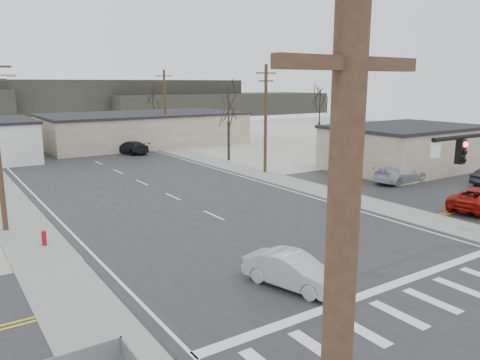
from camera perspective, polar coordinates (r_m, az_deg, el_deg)
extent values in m
plane|color=silver|center=(23.76, 6.74, -8.86)|extent=(140.00, 140.00, 0.00)
cube|color=black|center=(35.99, -8.88, -1.73)|extent=(18.00, 110.00, 0.05)
cube|color=black|center=(23.75, 6.74, -8.81)|extent=(90.00, 10.00, 0.04)
cube|color=black|center=(42.23, 22.39, -0.49)|extent=(18.00, 20.00, 0.03)
cube|color=gray|center=(37.99, -26.85, -2.15)|extent=(3.00, 90.00, 0.06)
cube|color=gray|center=(45.37, 0.64, 1.22)|extent=(3.00, 90.00, 0.06)
cube|color=black|center=(20.94, 25.29, 3.13)|extent=(0.32, 0.30, 1.00)
sphere|color=#FF0C05|center=(20.82, 25.77, 3.93)|extent=(0.22, 0.22, 0.22)
cube|color=silver|center=(19.49, 22.74, 3.37)|extent=(0.60, 0.04, 0.60)
cylinder|color=#A50C0C|center=(26.47, -22.76, -6.74)|extent=(0.24, 0.24, 0.70)
sphere|color=#A50C0C|center=(26.35, -22.83, -5.92)|extent=(0.24, 0.24, 0.24)
cube|color=#BEAA91|center=(65.92, -11.69, 6.01)|extent=(26.00, 14.00, 4.00)
cube|color=black|center=(65.75, -11.77, 7.88)|extent=(26.30, 14.30, 0.30)
cube|color=#BEAA91|center=(48.55, 19.40, 3.60)|extent=(14.00, 10.00, 4.00)
cube|color=black|center=(48.31, 19.58, 6.13)|extent=(14.30, 10.30, 0.30)
cube|color=#4D3723|center=(4.16, 13.30, 13.69)|extent=(1.60, 0.12, 0.12)
cylinder|color=#4D3723|center=(43.63, 3.13, 7.37)|extent=(0.30, 0.30, 10.00)
cube|color=#4D3723|center=(43.51, 3.20, 12.89)|extent=(2.20, 0.12, 0.12)
cube|color=#4D3723|center=(43.50, 3.18, 11.97)|extent=(1.60, 0.12, 0.12)
cylinder|color=#4D3723|center=(62.62, -9.12, 8.57)|extent=(0.30, 0.30, 10.00)
cube|color=#4D3723|center=(62.54, -9.25, 12.42)|extent=(2.20, 0.12, 0.12)
cube|color=#4D3723|center=(62.53, -9.23, 11.77)|extent=(1.60, 0.12, 0.12)
cube|color=gray|center=(39.25, -26.08, 11.35)|extent=(0.60, 0.25, 0.18)
cylinder|color=#2F221D|center=(51.04, -1.39, 4.78)|extent=(0.28, 0.28, 4.25)
cylinder|color=#2F221D|center=(50.72, -1.41, 9.07)|extent=(0.14, 0.14, 4.25)
cylinder|color=#2F221D|center=(75.19, -10.45, 6.75)|extent=(0.28, 0.28, 4.00)
cylinder|color=#2F221D|center=(74.97, -10.56, 9.49)|extent=(0.14, 0.14, 4.00)
cylinder|color=#2F221D|center=(53.70, 9.57, 4.83)|extent=(0.28, 0.28, 4.00)
cylinder|color=#2F221D|center=(53.40, 9.70, 8.67)|extent=(0.14, 0.14, 4.00)
cube|color=#333026|center=(116.72, -19.21, 9.25)|extent=(80.00, 18.00, 9.00)
cube|color=#333026|center=(124.95, -2.53, 9.20)|extent=(60.00, 18.00, 5.50)
imported|color=#ACB3B8|center=(19.74, 6.45, -10.89)|extent=(2.69, 4.57, 1.42)
imported|color=black|center=(57.30, -13.20, 3.90)|extent=(3.47, 5.53, 1.49)
imported|color=black|center=(78.19, -22.85, 5.35)|extent=(3.57, 5.01, 1.59)
imported|color=maroon|center=(34.91, 27.20, -2.04)|extent=(5.76, 3.32, 1.51)
imported|color=#A9ACB3|center=(41.77, 18.94, 0.73)|extent=(5.32, 2.32, 1.52)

